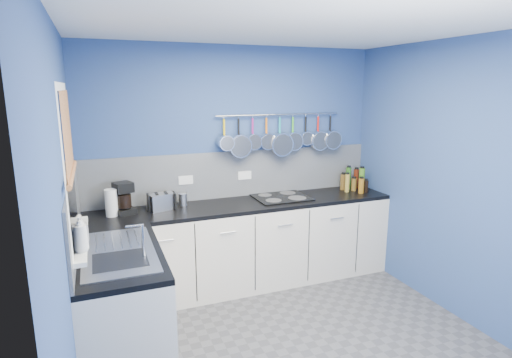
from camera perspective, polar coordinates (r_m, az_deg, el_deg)
floor at (r=3.69m, az=5.35°, el=-21.90°), size 3.20×3.00×0.02m
ceiling at (r=3.08m, az=6.35°, el=20.59°), size 3.20×3.00×0.02m
wall_back at (r=4.52m, az=-2.91°, el=1.98°), size 3.20×0.02×2.50m
wall_front at (r=2.02m, az=26.18°, el=-12.85°), size 3.20×0.02×2.50m
wall_left at (r=2.84m, az=-24.69°, el=-5.50°), size 0.02×3.00×2.50m
wall_right at (r=4.13m, az=26.12°, el=-0.28°), size 0.02×3.00×2.50m
backsplash_back at (r=4.52m, az=-2.81°, el=0.68°), size 3.20×0.02×0.50m
backsplash_left at (r=3.44m, az=-23.68°, el=-4.13°), size 0.02×1.80×0.50m
cabinet_run_back at (r=4.47m, az=-1.52°, el=-9.11°), size 3.20×0.60×0.86m
worktop_back at (r=4.32m, az=-1.55°, el=-3.55°), size 3.20×0.60×0.04m
cabinet_run_left at (r=3.43m, az=-17.75°, el=-16.76°), size 0.60×1.20×0.86m
worktop_left at (r=3.24m, az=-18.28°, el=-9.76°), size 0.60×1.20×0.04m
window_frame at (r=3.06m, az=-24.27°, el=1.57°), size 0.01×1.00×1.10m
window_glass at (r=3.06m, az=-24.17°, el=1.58°), size 0.01×0.90×1.00m
bamboo_blind at (r=3.03m, az=-24.40°, el=5.77°), size 0.01×0.90×0.55m
window_sill at (r=3.19m, az=-22.99°, el=-7.52°), size 0.10×0.98×0.03m
sink_unit at (r=3.23m, az=-18.31°, el=-9.37°), size 0.50×0.95×0.01m
mixer_tap at (r=3.03m, az=-15.22°, el=-8.10°), size 0.12×0.08×0.26m
socket_left at (r=4.37m, az=-9.60°, el=-0.14°), size 0.15×0.01×0.09m
socket_right at (r=4.54m, az=-1.56°, el=0.50°), size 0.15×0.01×0.09m
pot_rail at (r=4.58m, az=3.27°, el=8.79°), size 1.45×0.02×0.02m
soap_bottle_a at (r=2.86m, az=-22.94°, el=-6.88°), size 0.11×0.11×0.24m
soap_bottle_b at (r=3.08m, az=-22.81°, el=-6.22°), size 0.09×0.09×0.17m
paper_towel at (r=4.07m, az=-19.19°, el=-3.09°), size 0.14×0.14×0.25m
coffee_maker at (r=4.10m, az=-17.64°, el=-2.54°), size 0.22×0.23×0.30m
toaster at (r=4.17m, az=-12.81°, el=-3.03°), size 0.28×0.21×0.16m
canister at (r=4.27m, az=-9.97°, el=-2.78°), size 0.10×0.10×0.13m
hob at (r=4.53m, az=3.42°, el=-2.48°), size 0.57×0.50×0.01m
pan_0 at (r=4.36m, az=-4.36°, el=6.28°), size 0.16×0.13×0.35m
pan_1 at (r=4.42m, az=-2.37°, el=5.82°), size 0.25×0.10×0.44m
pan_2 at (r=4.47m, az=-0.44°, el=6.35°), size 0.18×0.08×0.37m
pan_3 at (r=4.53m, az=1.45°, el=6.40°), size 0.18×0.09×0.37m
pan_4 at (r=4.59m, az=3.28°, el=5.99°), size 0.26×0.11×0.45m
pan_5 at (r=4.66m, az=5.07°, el=6.37°), size 0.21×0.08×0.40m
pan_6 at (r=4.73m, az=6.82°, el=6.72°), size 0.16×0.08×0.35m
pan_7 at (r=4.81m, az=8.49°, el=6.38°), size 0.22×0.10×0.41m
pan_8 at (r=4.89m, az=10.12°, el=6.46°), size 0.22×0.11×0.41m
condiment_0 at (r=5.06m, az=13.54°, el=0.05°), size 0.06×0.06×0.23m
condiment_1 at (r=5.00m, az=12.53°, el=0.12°), size 0.06×0.06×0.26m
condiment_2 at (r=4.96m, az=11.85°, el=-0.39°), size 0.07×0.07×0.18m
condiment_3 at (r=4.96m, az=14.27°, el=-0.04°), size 0.07×0.07×0.26m
condiment_4 at (r=4.94m, az=13.24°, el=-0.74°), size 0.06×0.06×0.14m
condiment_5 at (r=4.86m, az=12.39°, el=-0.54°), size 0.05×0.05×0.21m
condiment_6 at (r=4.90m, az=14.78°, el=-0.97°), size 0.06×0.06×0.14m
condiment_7 at (r=4.84m, az=14.21°, el=-0.91°), size 0.06×0.06×0.17m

